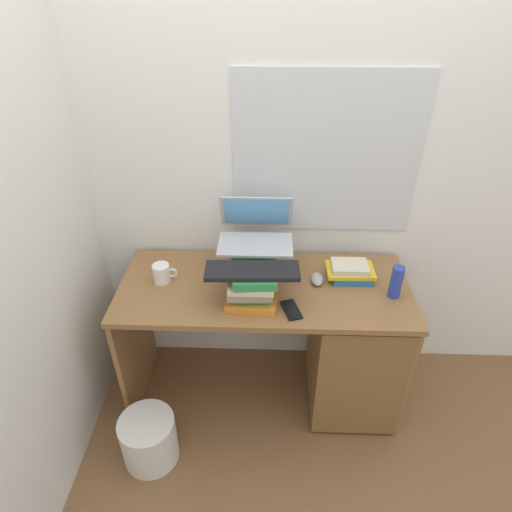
# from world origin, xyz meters

# --- Properties ---
(ground_plane) EXTENTS (6.00, 6.00, 0.00)m
(ground_plane) POSITION_xyz_m (0.00, 0.00, 0.00)
(ground_plane) COLOR brown
(wall_back) EXTENTS (6.00, 0.06, 2.60)m
(wall_back) POSITION_xyz_m (0.00, 0.35, 1.30)
(wall_back) COLOR white
(wall_back) RESTS_ON ground
(wall_left) EXTENTS (0.05, 6.00, 2.60)m
(wall_left) POSITION_xyz_m (-0.93, 0.00, 1.30)
(wall_left) COLOR silver
(wall_left) RESTS_ON ground
(desk) EXTENTS (1.43, 0.60, 0.77)m
(desk) POSITION_xyz_m (0.37, -0.02, 0.42)
(desk) COLOR olive
(desk) RESTS_ON ground
(book_stack_tall) EXTENTS (0.25, 0.19, 0.18)m
(book_stack_tall) POSITION_xyz_m (-0.05, 0.09, 0.86)
(book_stack_tall) COLOR #8C338C
(book_stack_tall) RESTS_ON desk
(book_stack_keyboard_riser) EXTENTS (0.24, 0.20, 0.17)m
(book_stack_keyboard_riser) POSITION_xyz_m (-0.06, -0.13, 0.85)
(book_stack_keyboard_riser) COLOR orange
(book_stack_keyboard_riser) RESTS_ON desk
(book_stack_side) EXTENTS (0.24, 0.16, 0.09)m
(book_stack_side) POSITION_xyz_m (0.43, 0.08, 0.81)
(book_stack_side) COLOR #2672B2
(book_stack_side) RESTS_ON desk
(laptop) EXTENTS (0.36, 0.30, 0.21)m
(laptop) POSITION_xyz_m (-0.05, 0.15, 1.00)
(laptop) COLOR #B7BABF
(laptop) RESTS_ON book_stack_tall
(keyboard) EXTENTS (0.42, 0.15, 0.02)m
(keyboard) POSITION_xyz_m (-0.05, -0.13, 0.95)
(keyboard) COLOR black
(keyboard) RESTS_ON book_stack_keyboard_riser
(computer_mouse) EXTENTS (0.06, 0.10, 0.04)m
(computer_mouse) POSITION_xyz_m (0.26, 0.04, 0.79)
(computer_mouse) COLOR #A5A8AD
(computer_mouse) RESTS_ON desk
(mug) EXTENTS (0.12, 0.08, 0.10)m
(mug) POSITION_xyz_m (-0.51, 0.02, 0.82)
(mug) COLOR white
(mug) RESTS_ON desk
(water_bottle) EXTENTS (0.06, 0.06, 0.17)m
(water_bottle) POSITION_xyz_m (0.61, -0.06, 0.85)
(water_bottle) COLOR #263FA5
(water_bottle) RESTS_ON desk
(cell_phone) EXTENTS (0.10, 0.15, 0.01)m
(cell_phone) POSITION_xyz_m (0.13, -0.18, 0.77)
(cell_phone) COLOR black
(cell_phone) RESTS_ON desk
(wastebasket) EXTENTS (0.27, 0.27, 0.27)m
(wastebasket) POSITION_xyz_m (-0.56, -0.43, 0.13)
(wastebasket) COLOR silver
(wastebasket) RESTS_ON ground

